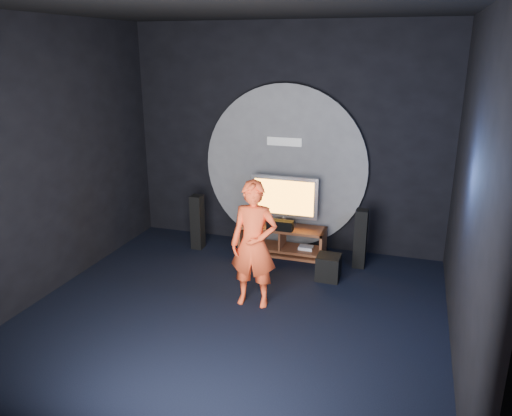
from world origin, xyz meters
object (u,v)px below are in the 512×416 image
at_px(tv, 284,199).
at_px(tower_speaker_left, 197,222).
at_px(subwoofer, 328,267).
at_px(player, 254,244).
at_px(media_console, 283,242).
at_px(tower_speaker_right, 360,239).

xyz_separation_m(tv, tower_speaker_left, (-1.36, -0.25, -0.44)).
bearing_deg(tower_speaker_left, subwoofer, -12.75).
xyz_separation_m(tv, player, (0.08, -1.74, -0.08)).
bearing_deg(subwoofer, tower_speaker_left, 167.25).
distance_m(tower_speaker_left, subwoofer, 2.28).
bearing_deg(media_console, player, -87.67).
distance_m(tower_speaker_left, tower_speaker_right, 2.57).
xyz_separation_m(tower_speaker_right, player, (-1.14, -1.55, 0.36)).
bearing_deg(tower_speaker_right, media_console, 174.31).
xyz_separation_m(media_console, tower_speaker_right, (1.20, -0.12, 0.25)).
bearing_deg(player, tower_speaker_left, 130.71).
relative_size(tower_speaker_right, player, 0.55).
relative_size(tower_speaker_left, subwoofer, 2.50).
distance_m(subwoofer, player, 1.40).
bearing_deg(tower_speaker_right, player, -126.25).
bearing_deg(subwoofer, media_console, 140.86).
height_order(tv, subwoofer, tv).
height_order(tower_speaker_left, tower_speaker_right, same).
relative_size(media_console, tv, 1.27).
xyz_separation_m(tv, subwoofer, (0.85, -0.75, -0.71)).
relative_size(media_console, player, 0.83).
height_order(media_console, player, player).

